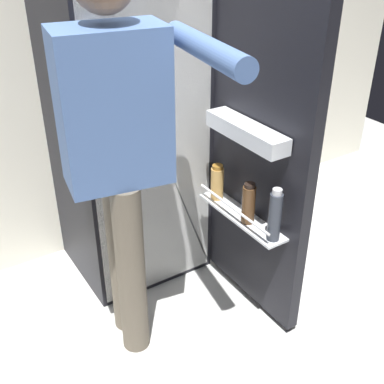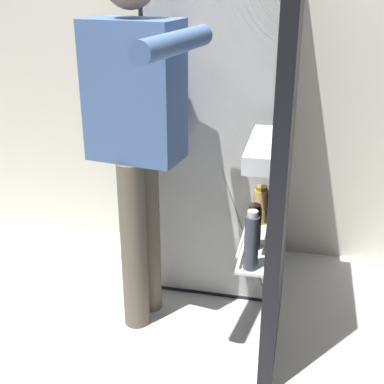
{
  "view_description": "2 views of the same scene",
  "coord_description": "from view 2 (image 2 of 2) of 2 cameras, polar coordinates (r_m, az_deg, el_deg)",
  "views": [
    {
      "loc": [
        -0.94,
        -1.53,
        1.72
      ],
      "look_at": [
        0.02,
        -0.04,
        0.7
      ],
      "focal_mm": 45.91,
      "sensor_mm": 36.0,
      "label": 1
    },
    {
      "loc": [
        0.42,
        -2.02,
        1.56
      ],
      "look_at": [
        -0.02,
        -0.02,
        0.69
      ],
      "focal_mm": 48.92,
      "sensor_mm": 36.0,
      "label": 2
    }
  ],
  "objects": [
    {
      "name": "ground_plane",
      "position": [
        2.59,
        0.63,
        -14.18
      ],
      "size": [
        5.71,
        5.71,
        0.0
      ],
      "primitive_type": "plane",
      "color": "silver"
    },
    {
      "name": "kitchen_wall",
      "position": [
        2.93,
        4.44,
        17.51
      ],
      "size": [
        4.4,
        0.1,
        2.58
      ],
      "primitive_type": "cube",
      "color": "silver",
      "rests_on": "ground_plane"
    },
    {
      "name": "refrigerator",
      "position": [
        2.62,
        3.59,
        7.5
      ],
      "size": [
        0.7,
        1.2,
        1.73
      ],
      "color": "black",
      "rests_on": "ground_plane"
    },
    {
      "name": "person",
      "position": [
        2.24,
        -5.9,
        7.54
      ],
      "size": [
        0.53,
        0.74,
        1.63
      ],
      "color": "#665B4C",
      "rests_on": "ground_plane"
    }
  ]
}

